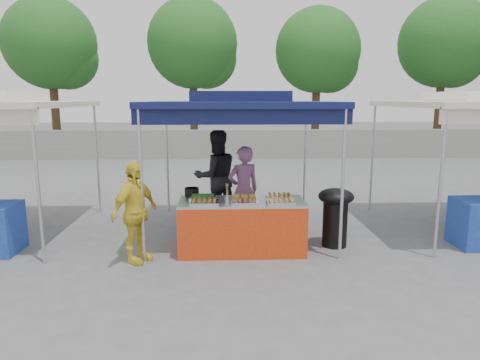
{
  "coord_description": "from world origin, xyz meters",
  "views": [
    {
      "loc": [
        -0.29,
        -6.73,
        2.44
      ],
      "look_at": [
        0.0,
        0.6,
        1.05
      ],
      "focal_mm": 32.0,
      "sensor_mm": 36.0,
      "label": 1
    }
  ],
  "objects_px": {
    "vendor_table": "(242,226)",
    "customer_person": "(135,212)",
    "wok_burner": "(335,212)",
    "helper_man": "(216,177)",
    "cooking_pot": "(192,192)",
    "vendor_woman": "(243,191)"
  },
  "relations": [
    {
      "from": "vendor_table",
      "to": "wok_burner",
      "type": "xyz_separation_m",
      "value": [
        1.58,
        0.21,
        0.16
      ]
    },
    {
      "from": "vendor_table",
      "to": "cooking_pot",
      "type": "height_order",
      "value": "cooking_pot"
    },
    {
      "from": "vendor_table",
      "to": "cooking_pot",
      "type": "bearing_deg",
      "value": 156.89
    },
    {
      "from": "vendor_woman",
      "to": "helper_man",
      "type": "bearing_deg",
      "value": -77.68
    },
    {
      "from": "vendor_table",
      "to": "cooking_pot",
      "type": "distance_m",
      "value": 1.02
    },
    {
      "from": "cooking_pot",
      "to": "vendor_woman",
      "type": "relative_size",
      "value": 0.15
    },
    {
      "from": "vendor_table",
      "to": "customer_person",
      "type": "bearing_deg",
      "value": -166.51
    },
    {
      "from": "helper_man",
      "to": "customer_person",
      "type": "bearing_deg",
      "value": 42.25
    },
    {
      "from": "wok_burner",
      "to": "customer_person",
      "type": "relative_size",
      "value": 0.64
    },
    {
      "from": "wok_burner",
      "to": "customer_person",
      "type": "xyz_separation_m",
      "value": [
        -3.19,
        -0.6,
        0.19
      ]
    },
    {
      "from": "vendor_table",
      "to": "helper_man",
      "type": "xyz_separation_m",
      "value": [
        -0.43,
        1.73,
        0.5
      ]
    },
    {
      "from": "vendor_woman",
      "to": "helper_man",
      "type": "relative_size",
      "value": 0.88
    },
    {
      "from": "customer_person",
      "to": "wok_burner",
      "type": "bearing_deg",
      "value": -47.64
    },
    {
      "from": "helper_man",
      "to": "customer_person",
      "type": "relative_size",
      "value": 1.19
    },
    {
      "from": "vendor_woman",
      "to": "cooking_pot",
      "type": "bearing_deg",
      "value": 13.49
    },
    {
      "from": "cooking_pot",
      "to": "wok_burner",
      "type": "height_order",
      "value": "wok_burner"
    },
    {
      "from": "vendor_woman",
      "to": "wok_burner",
      "type": "bearing_deg",
      "value": 134.57
    },
    {
      "from": "vendor_table",
      "to": "customer_person",
      "type": "distance_m",
      "value": 1.7
    },
    {
      "from": "vendor_table",
      "to": "helper_man",
      "type": "distance_m",
      "value": 1.85
    },
    {
      "from": "cooking_pot",
      "to": "helper_man",
      "type": "distance_m",
      "value": 1.43
    },
    {
      "from": "helper_man",
      "to": "vendor_table",
      "type": "bearing_deg",
      "value": 85.44
    },
    {
      "from": "vendor_table",
      "to": "vendor_woman",
      "type": "distance_m",
      "value": 1.01
    }
  ]
}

